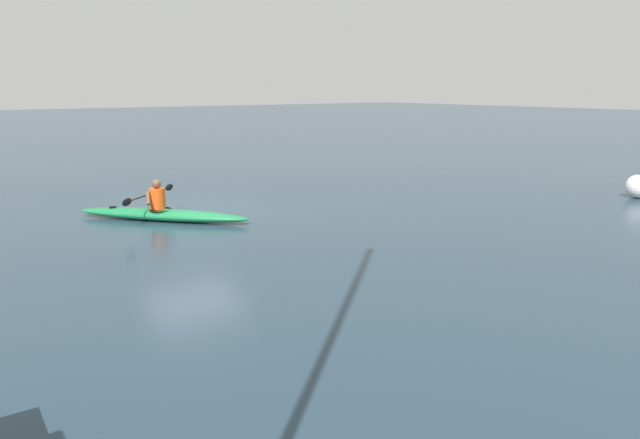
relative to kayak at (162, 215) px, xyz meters
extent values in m
plane|color=#233847|center=(-0.84, -0.28, -0.14)|extent=(160.00, 160.00, 0.00)
ellipsoid|color=#19723F|center=(0.00, 0.00, 0.00)|extent=(3.38, 3.74, 0.28)
torus|color=black|center=(0.02, -0.02, 0.12)|extent=(0.78, 0.78, 0.04)
cylinder|color=black|center=(0.88, -1.00, 0.13)|extent=(0.18, 0.18, 0.02)
cylinder|color=#E04C14|center=(0.07, -0.08, 0.39)|extent=(0.37, 0.37, 0.50)
sphere|color=brown|center=(0.07, -0.08, 0.75)|extent=(0.21, 0.21, 0.21)
cylinder|color=black|center=(0.20, -0.23, 0.49)|extent=(1.53, 1.34, 0.03)
ellipsoid|color=black|center=(0.95, 0.43, 0.49)|extent=(0.33, 0.29, 0.17)
ellipsoid|color=black|center=(-0.56, -0.89, 0.49)|extent=(0.33, 0.29, 0.17)
cylinder|color=brown|center=(0.33, 0.05, 0.45)|extent=(0.19, 0.31, 0.34)
cylinder|color=brown|center=(-0.10, -0.32, 0.45)|extent=(0.32, 0.17, 0.34)
sphere|color=silver|center=(-12.33, 5.32, 0.20)|extent=(0.69, 0.69, 0.69)
torus|color=#333338|center=(-12.33, 5.32, 0.58)|extent=(0.12, 0.12, 0.02)
camera|label=1|loc=(4.81, 13.22, 3.01)|focal=32.12mm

